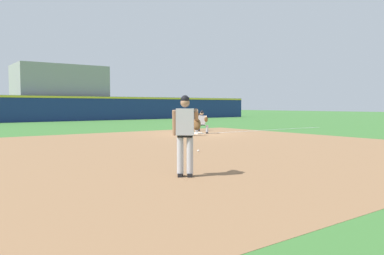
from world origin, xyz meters
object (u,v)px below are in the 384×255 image
at_px(baserunner, 186,121).
at_px(pitcher, 186,131).
at_px(first_baseman, 202,121).
at_px(first_base_bag, 198,133).
at_px(baseball, 198,151).
at_px(umpire, 196,119).

bearing_deg(baserunner, pitcher, -125.23).
bearing_deg(first_baseman, first_base_bag, -158.16).
relative_size(baseball, first_baseman, 0.06).
bearing_deg(pitcher, umpire, 52.50).
xyz_separation_m(first_base_bag, baserunner, (-1.38, -0.75, 0.75)).
bearing_deg(baserunner, first_baseman, 27.15).
height_order(first_base_bag, umpire, umpire).
height_order(baseball, pitcher, pitcher).
bearing_deg(pitcher, first_baseman, 50.74).
xyz_separation_m(first_baseman, baserunner, (-1.76, -0.90, 0.06)).
height_order(first_base_bag, pitcher, pitcher).
bearing_deg(first_baseman, baserunner, -152.85).
bearing_deg(umpire, pitcher, -127.50).
relative_size(baseball, umpire, 0.05).
height_order(pitcher, umpire, pitcher).
distance_m(baserunner, umpire, 3.84).
bearing_deg(baseball, umpire, 53.83).
bearing_deg(first_baseman, pitcher, -129.26).
relative_size(first_baseman, umpire, 0.92).
xyz_separation_m(baseball, umpire, (6.23, 8.52, 0.76)).
height_order(first_baseman, baserunner, baserunner).
relative_size(pitcher, first_baseman, 1.39).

